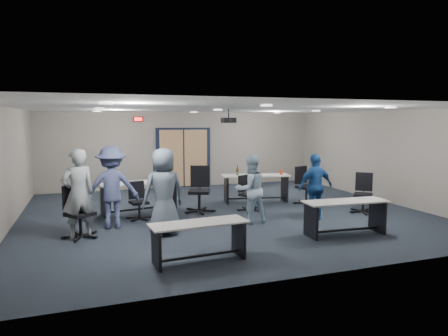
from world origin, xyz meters
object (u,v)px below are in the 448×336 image
object	(u,v)px
chair_back_b	(199,190)
table_front_left	(199,235)
person_navy	(315,187)
chair_loose_left	(80,212)
chair_loose_right	(363,193)
person_back	(112,187)
chair_back_d	(306,186)
person_lightblue	(251,189)
chair_back_a	(139,201)
person_plaid	(164,192)
chair_back_c	(249,193)
person_gray	(78,194)
table_back_left	(139,192)
table_front_right	(345,212)
table_back_right	(256,183)

from	to	relation	value
chair_back_b	table_front_left	bearing A→B (deg)	-85.20
table_front_left	person_navy	world-z (taller)	person_navy
chair_loose_left	chair_back_b	bearing A→B (deg)	-10.40
chair_loose_right	person_back	distance (m)	6.30
chair_back_b	chair_back_d	xyz separation A→B (m)	(3.19, -0.01, -0.06)
table_front_left	person_lightblue	distance (m)	2.81
chair_back_a	chair_back_b	xyz separation A→B (m)	(1.59, 0.27, 0.14)
person_plaid	chair_back_c	bearing A→B (deg)	-160.91
chair_back_d	person_gray	bearing A→B (deg)	175.91
chair_back_a	person_lightblue	size ratio (longest dim) A/B	0.58
person_gray	person_navy	xyz separation A→B (m)	(5.38, -0.24, -0.11)
table_back_left	person_lightblue	xyz separation A→B (m)	(2.33, -1.88, 0.24)
person_plaid	person_gray	bearing A→B (deg)	-22.56
chair_back_c	chair_loose_left	world-z (taller)	chair_loose_left
table_front_left	chair_back_a	xyz separation A→B (m)	(-0.58, 3.29, -0.00)
person_back	chair_back_d	bearing A→B (deg)	-168.40
person_lightblue	person_navy	distance (m)	1.62
chair_back_c	person_navy	size ratio (longest dim) A/B	0.59
table_front_left	chair_back_c	bearing A→B (deg)	50.65
chair_back_d	table_front_left	bearing A→B (deg)	-156.79
chair_loose_right	table_front_right	bearing A→B (deg)	-97.03
table_front_left	chair_back_b	xyz separation A→B (m)	(1.00, 3.56, 0.14)
table_back_right	person_plaid	bearing A→B (deg)	-130.13
chair_back_a	person_plaid	size ratio (longest dim) A/B	0.50
chair_loose_right	person_navy	world-z (taller)	person_navy
chair_back_b	chair_back_d	distance (m)	3.19
table_front_left	chair_back_c	xyz separation A→B (m)	(2.30, 3.30, 0.01)
table_back_left	chair_loose_right	size ratio (longest dim) A/B	2.02
person_navy	table_back_left	bearing A→B (deg)	-32.25
table_back_right	chair_loose_right	bearing A→B (deg)	-36.08
table_front_left	chair_back_c	world-z (taller)	chair_back_c
person_gray	person_lightblue	distance (m)	3.77
chair_back_a	person_plaid	world-z (taller)	person_plaid
chair_back_d	person_navy	bearing A→B (deg)	-131.45
chair_back_c	chair_loose_right	size ratio (longest dim) A/B	0.91
person_gray	table_front_right	bearing A→B (deg)	144.55
chair_back_d	person_lightblue	bearing A→B (deg)	-165.53
chair_back_d	person_lightblue	xyz separation A→B (m)	(-2.36, -1.45, 0.26)
table_back_right	person_back	size ratio (longest dim) A/B	1.13
table_back_right	person_plaid	xyz separation A→B (m)	(-3.21, -2.55, 0.36)
person_lightblue	chair_back_a	bearing A→B (deg)	-32.40
table_back_left	chair_back_d	size ratio (longest dim) A/B	1.94
table_front_right	chair_back_d	bearing A→B (deg)	77.52
chair_back_a	chair_loose_right	bearing A→B (deg)	-23.07
person_gray	person_back	xyz separation A→B (m)	(0.70, 0.61, 0.00)
table_back_left	person_navy	bearing A→B (deg)	-37.72
chair_loose_left	chair_loose_right	xyz separation A→B (m)	(6.93, -0.03, -0.02)
chair_loose_right	chair_loose_left	bearing A→B (deg)	-140.02
table_front_right	chair_back_b	world-z (taller)	chair_back_b
chair_back_d	chair_loose_left	bearing A→B (deg)	175.92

